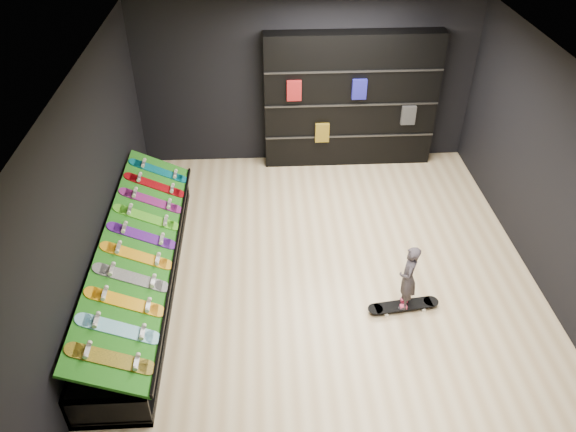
{
  "coord_description": "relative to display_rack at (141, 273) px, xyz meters",
  "views": [
    {
      "loc": [
        -0.83,
        -5.89,
        5.45
      ],
      "look_at": [
        -0.5,
        0.2,
        1.0
      ],
      "focal_mm": 35.0,
      "sensor_mm": 36.0,
      "label": 1
    }
  ],
  "objects": [
    {
      "name": "child",
      "position": [
        3.55,
        -0.64,
        0.13
      ],
      "size": [
        0.21,
        0.25,
        0.58
      ],
      "primitive_type": "imported",
      "rotation": [
        0.0,
        0.0,
        -1.85
      ],
      "color": "black",
      "rests_on": "floor_skateboard"
    },
    {
      "name": "wall_back",
      "position": [
        2.55,
        3.5,
        1.25
      ],
      "size": [
        6.0,
        0.02,
        3.0
      ],
      "primitive_type": "cube",
      "color": "black",
      "rests_on": "ground"
    },
    {
      "name": "display_board_5",
      "position": [
        0.06,
        0.21,
        0.49
      ],
      "size": [
        0.93,
        0.22,
        0.5
      ],
      "primitive_type": null,
      "rotation": [
        0.0,
        0.44,
        0.0
      ],
      "color": "purple",
      "rests_on": "turf_ramp"
    },
    {
      "name": "floor_skateboard",
      "position": [
        3.55,
        -0.64,
        -0.2
      ],
      "size": [
        1.0,
        0.34,
        0.09
      ],
      "primitive_type": null,
      "rotation": [
        0.0,
        0.0,
        0.13
      ],
      "color": "black",
      "rests_on": "ground"
    },
    {
      "name": "turf_ramp",
      "position": [
        0.05,
        0.0,
        0.46
      ],
      "size": [
        0.92,
        4.5,
        0.46
      ],
      "primitive_type": "cube",
      "rotation": [
        0.0,
        0.44,
        0.0
      ],
      "color": "#165E0E",
      "rests_on": "display_rack"
    },
    {
      "name": "display_board_1",
      "position": [
        0.06,
        -1.48,
        0.49
      ],
      "size": [
        0.93,
        0.22,
        0.5
      ],
      "primitive_type": null,
      "rotation": [
        0.0,
        0.44,
        0.0
      ],
      "color": "#0CB2E5",
      "rests_on": "turf_ramp"
    },
    {
      "name": "display_board_6",
      "position": [
        0.06,
        0.63,
        0.49
      ],
      "size": [
        0.93,
        0.22,
        0.5
      ],
      "primitive_type": null,
      "rotation": [
        0.0,
        0.44,
        0.0
      ],
      "color": "green",
      "rests_on": "turf_ramp"
    },
    {
      "name": "display_board_7",
      "position": [
        0.06,
        1.06,
        0.49
      ],
      "size": [
        0.93,
        0.22,
        0.5
      ],
      "primitive_type": null,
      "rotation": [
        0.0,
        0.44,
        0.0
      ],
      "color": "#2626BF",
      "rests_on": "turf_ramp"
    },
    {
      "name": "back_shelving",
      "position": [
        3.33,
        3.32,
        0.98
      ],
      "size": [
        3.07,
        0.36,
        2.45
      ],
      "primitive_type": "cube",
      "color": "black",
      "rests_on": "ground"
    },
    {
      "name": "ceiling",
      "position": [
        2.55,
        0.0,
        2.75
      ],
      "size": [
        6.0,
        7.0,
        0.01
      ],
      "primitive_type": "cube",
      "color": "white",
      "rests_on": "ground"
    },
    {
      "name": "wall_right",
      "position": [
        5.55,
        0.0,
        1.25
      ],
      "size": [
        0.02,
        7.0,
        3.0
      ],
      "primitive_type": "cube",
      "color": "black",
      "rests_on": "ground"
    },
    {
      "name": "display_board_3",
      "position": [
        0.06,
        -0.63,
        0.49
      ],
      "size": [
        0.93,
        0.22,
        0.5
      ],
      "primitive_type": null,
      "rotation": [
        0.0,
        0.44,
        0.0
      ],
      "color": "black",
      "rests_on": "turf_ramp"
    },
    {
      "name": "floor",
      "position": [
        2.55,
        0.0,
        -0.25
      ],
      "size": [
        6.0,
        7.0,
        0.01
      ],
      "primitive_type": "cube",
      "color": "beige",
      "rests_on": "ground"
    },
    {
      "name": "display_board_0",
      "position": [
        0.06,
        -1.9,
        0.49
      ],
      "size": [
        0.93,
        0.22,
        0.5
      ],
      "primitive_type": null,
      "rotation": [
        0.0,
        0.44,
        0.0
      ],
      "color": "yellow",
      "rests_on": "turf_ramp"
    },
    {
      "name": "wall_left",
      "position": [
        -0.45,
        0.0,
        1.25
      ],
      "size": [
        0.02,
        7.0,
        3.0
      ],
      "primitive_type": "cube",
      "color": "black",
      "rests_on": "ground"
    },
    {
      "name": "display_board_8",
      "position": [
        0.06,
        1.48,
        0.49
      ],
      "size": [
        0.93,
        0.22,
        0.5
      ],
      "primitive_type": null,
      "rotation": [
        0.0,
        0.44,
        0.0
      ],
      "color": "red",
      "rests_on": "turf_ramp"
    },
    {
      "name": "display_board_4",
      "position": [
        0.06,
        -0.21,
        0.49
      ],
      "size": [
        0.93,
        0.22,
        0.5
      ],
      "primitive_type": null,
      "rotation": [
        0.0,
        0.44,
        0.0
      ],
      "color": "orange",
      "rests_on": "turf_ramp"
    },
    {
      "name": "display_board_2",
      "position": [
        0.06,
        -1.06,
        0.49
      ],
      "size": [
        0.93,
        0.22,
        0.5
      ],
      "primitive_type": null,
      "rotation": [
        0.0,
        0.44,
        0.0
      ],
      "color": "yellow",
      "rests_on": "turf_ramp"
    },
    {
      "name": "display_board_9",
      "position": [
        0.06,
        1.9,
        0.49
      ],
      "size": [
        0.93,
        0.22,
        0.5
      ],
      "primitive_type": null,
      "rotation": [
        0.0,
        0.44,
        0.0
      ],
      "color": "#0C8C99",
      "rests_on": "turf_ramp"
    },
    {
      "name": "display_rack",
      "position": [
        0.0,
        0.0,
        0.0
      ],
      "size": [
        0.9,
        4.5,
        0.5
      ],
      "primitive_type": null,
      "color": "black",
      "rests_on": "ground"
    }
  ]
}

